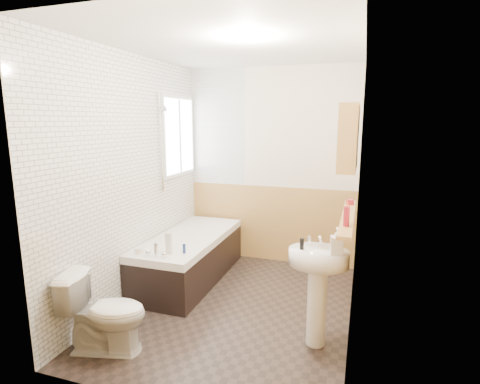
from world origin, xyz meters
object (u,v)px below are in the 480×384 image
(bathtub, at_px, (190,256))
(toilet, at_px, (105,313))
(medicine_cabinet, at_px, (348,138))
(sink, at_px, (318,277))
(pine_shelf, at_px, (348,217))

(bathtub, bearing_deg, toilet, -91.15)
(toilet, distance_m, medicine_cabinet, 2.40)
(toilet, xyz_separation_m, sink, (1.60, 0.62, 0.26))
(bathtub, distance_m, medicine_cabinet, 2.34)
(bathtub, xyz_separation_m, pine_shelf, (1.77, -0.60, 0.77))
(pine_shelf, height_order, medicine_cabinet, medicine_cabinet)
(toilet, relative_size, pine_shelf, 0.53)
(bathtub, bearing_deg, sink, -28.92)
(toilet, height_order, medicine_cabinet, medicine_cabinet)
(bathtub, xyz_separation_m, sink, (1.57, -0.87, 0.31))
(sink, xyz_separation_m, pine_shelf, (0.20, 0.26, 0.46))
(sink, distance_m, pine_shelf, 0.57)
(bathtub, bearing_deg, pine_shelf, -18.86)
(toilet, relative_size, medicine_cabinet, 1.15)
(pine_shelf, bearing_deg, bathtub, 161.14)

